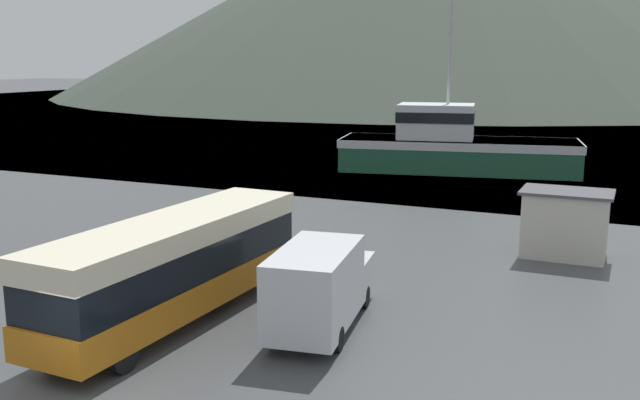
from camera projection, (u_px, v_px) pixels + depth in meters
water_surface at (582, 96)px, 145.72m from camera, size 240.00×240.00×0.00m
tour_bus at (176, 263)px, 21.44m from camera, size 2.79×10.64×3.13m
delivery_van at (320, 285)px, 20.75m from camera, size 2.88×6.03×2.56m
fishing_boat at (454, 146)px, 49.85m from camera, size 16.99×8.16×11.61m
storage_bin at (94, 278)px, 23.50m from camera, size 1.43×1.48×1.38m
dock_kiosk at (565, 223)px, 28.35m from camera, size 3.49×2.36×2.69m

